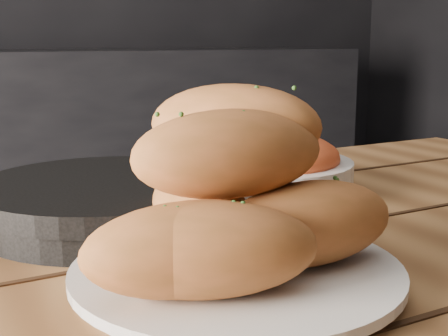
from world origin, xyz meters
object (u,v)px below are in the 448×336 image
(plate, at_px, (237,275))
(skillet, at_px, (111,200))
(bowl, at_px, (265,166))
(bread_rolls, at_px, (229,201))

(plate, height_order, skillet, skillet)
(skillet, distance_m, bowl, 0.21)
(skillet, bearing_deg, bowl, 8.92)
(bowl, bearing_deg, bread_rolls, -127.69)
(plate, bearing_deg, bread_rolls, -154.10)
(bread_rolls, bearing_deg, skillet, 94.40)
(bread_rolls, distance_m, bowl, 0.32)
(plate, bearing_deg, bowl, 53.17)
(skillet, bearing_deg, plate, -83.02)
(bread_rolls, xyz_separation_m, bowl, (0.19, 0.25, -0.04))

